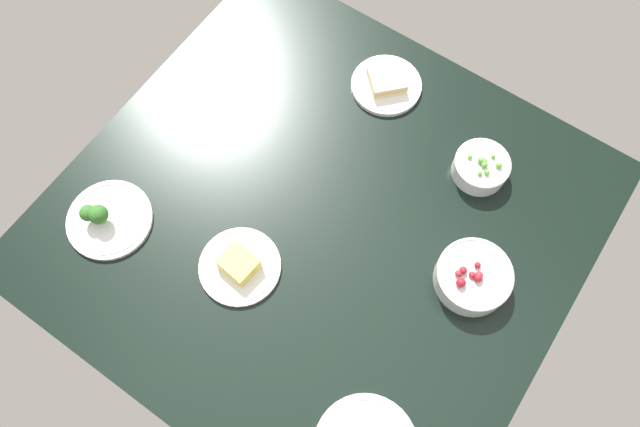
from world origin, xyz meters
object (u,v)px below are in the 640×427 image
object	(u,v)px
bowl_peas	(481,167)
plate_broccoli	(106,218)
plate_sandwich	(387,84)
plate_cheese	(240,266)
bowl_berries	(473,277)

from	to	relation	value
bowl_peas	plate_broccoli	xyz separation A→B (cm)	(-65.51, -59.99, -1.35)
plate_broccoli	plate_sandwich	bearing A→B (deg)	63.46
bowl_peas	plate_sandwich	size ratio (longest dim) A/B	0.74
plate_cheese	plate_broccoli	bearing A→B (deg)	-165.61
bowl_peas	plate_sandwich	xyz separation A→B (cm)	(-31.43, 8.24, -1.48)
plate_sandwich	plate_broccoli	bearing A→B (deg)	-116.54
plate_cheese	plate_sandwich	world-z (taller)	plate_cheese
plate_broccoli	bowl_berries	distance (cm)	84.66
plate_broccoli	plate_cheese	bearing A→B (deg)	14.39
plate_sandwich	bowl_peas	bearing A→B (deg)	-14.68
plate_cheese	plate_sandwich	bearing A→B (deg)	88.41
bowl_berries	plate_broccoli	bearing A→B (deg)	-155.60
bowl_peas	plate_cheese	bearing A→B (deg)	-122.64
plate_cheese	plate_sandwich	xyz separation A→B (cm)	(1.66, 59.91, 0.06)
bowl_berries	plate_sandwich	size ratio (longest dim) A/B	0.93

